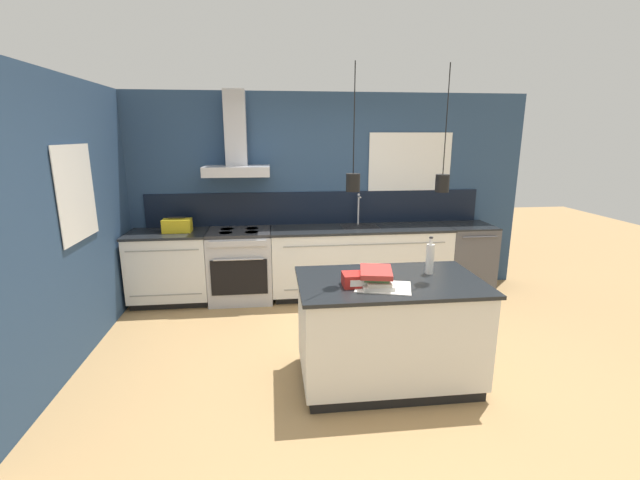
{
  "coord_description": "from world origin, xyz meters",
  "views": [
    {
      "loc": [
        -0.61,
        -3.6,
        2.08
      ],
      "look_at": [
        -0.13,
        0.52,
        1.05
      ],
      "focal_mm": 24.0,
      "sensor_mm": 36.0,
      "label": 1
    }
  ],
  "objects_px": {
    "bottle_on_island": "(430,258)",
    "yellow_toolbox": "(177,226)",
    "red_supply_box": "(356,280)",
    "oven_range": "(241,265)",
    "book_stack": "(376,278)",
    "dishwasher": "(466,258)"
  },
  "relations": [
    {
      "from": "bottle_on_island",
      "to": "yellow_toolbox",
      "type": "bearing_deg",
      "value": 142.42
    },
    {
      "from": "bottle_on_island",
      "to": "red_supply_box",
      "type": "height_order",
      "value": "bottle_on_island"
    },
    {
      "from": "oven_range",
      "to": "book_stack",
      "type": "bearing_deg",
      "value": -60.69
    },
    {
      "from": "bottle_on_island",
      "to": "book_stack",
      "type": "distance_m",
      "value": 0.59
    },
    {
      "from": "oven_range",
      "to": "yellow_toolbox",
      "type": "bearing_deg",
      "value": 179.66
    },
    {
      "from": "oven_range",
      "to": "dishwasher",
      "type": "xyz_separation_m",
      "value": [
        3.01,
        0.0,
        0.0
      ]
    },
    {
      "from": "bottle_on_island",
      "to": "book_stack",
      "type": "relative_size",
      "value": 0.88
    },
    {
      "from": "book_stack",
      "to": "red_supply_box",
      "type": "bearing_deg",
      "value": 174.25
    },
    {
      "from": "bottle_on_island",
      "to": "red_supply_box",
      "type": "xyz_separation_m",
      "value": [
        -0.69,
        -0.23,
        -0.09
      ]
    },
    {
      "from": "book_stack",
      "to": "yellow_toolbox",
      "type": "bearing_deg",
      "value": 132.14
    },
    {
      "from": "oven_range",
      "to": "bottle_on_island",
      "type": "bearing_deg",
      "value": -47.63
    },
    {
      "from": "book_stack",
      "to": "yellow_toolbox",
      "type": "height_order",
      "value": "yellow_toolbox"
    },
    {
      "from": "red_supply_box",
      "to": "yellow_toolbox",
      "type": "height_order",
      "value": "yellow_toolbox"
    },
    {
      "from": "book_stack",
      "to": "yellow_toolbox",
      "type": "relative_size",
      "value": 1.09
    },
    {
      "from": "book_stack",
      "to": "red_supply_box",
      "type": "xyz_separation_m",
      "value": [
        -0.15,
        0.02,
        -0.02
      ]
    },
    {
      "from": "oven_range",
      "to": "bottle_on_island",
      "type": "relative_size",
      "value": 2.8
    },
    {
      "from": "bottle_on_island",
      "to": "yellow_toolbox",
      "type": "height_order",
      "value": "bottle_on_island"
    },
    {
      "from": "dishwasher",
      "to": "red_supply_box",
      "type": "height_order",
      "value": "red_supply_box"
    },
    {
      "from": "book_stack",
      "to": "bottle_on_island",
      "type": "bearing_deg",
      "value": 25.05
    },
    {
      "from": "book_stack",
      "to": "yellow_toolbox",
      "type": "xyz_separation_m",
      "value": [
        -1.96,
        2.16,
        0.01
      ]
    },
    {
      "from": "dishwasher",
      "to": "red_supply_box",
      "type": "bearing_deg",
      "value": -132.29
    },
    {
      "from": "dishwasher",
      "to": "book_stack",
      "type": "distance_m",
      "value": 2.86
    }
  ]
}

